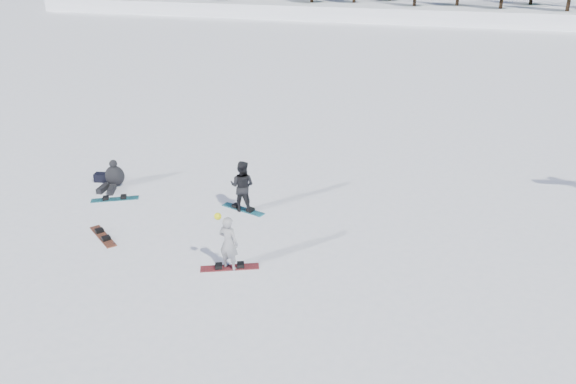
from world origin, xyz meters
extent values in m
plane|color=white|center=(0.00, 0.00, 0.00)|extent=(420.00, 420.00, 0.00)
cube|color=white|center=(0.00, 55.00, -1.00)|extent=(90.00, 14.00, 5.00)
ellipsoid|color=white|center=(-70.00, 170.00, -13.61)|extent=(143.00, 110.00, 49.50)
ellipsoid|color=white|center=(20.00, 200.00, -14.63)|extent=(182.00, 140.00, 53.20)
imported|color=gray|center=(0.16, -1.09, 0.73)|extent=(0.58, 0.43, 1.46)
sphere|color=yellow|center=(-0.04, -1.21, 1.51)|extent=(0.18, 0.18, 0.18)
imported|color=black|center=(-0.78, 2.22, 0.81)|extent=(0.79, 0.62, 1.63)
ellipsoid|color=black|center=(-5.66, 2.71, 0.37)|extent=(0.80, 0.72, 0.71)
sphere|color=black|center=(-5.66, 2.71, 0.81)|extent=(0.27, 0.27, 0.27)
cube|color=black|center=(-5.49, 2.21, 0.09)|extent=(0.40, 0.64, 0.18)
cube|color=black|center=(-5.83, 2.21, 0.09)|extent=(0.24, 0.64, 0.18)
cube|color=black|center=(-6.36, 2.91, 0.15)|extent=(0.50, 0.39, 0.30)
cube|color=maroon|center=(0.16, -1.09, 0.01)|extent=(1.49, 0.85, 0.03)
cube|color=teal|center=(-0.78, 2.22, 0.01)|extent=(1.52, 0.68, 0.03)
cube|color=#166F7A|center=(-5.05, 1.71, 0.01)|extent=(1.46, 0.95, 0.03)
cube|color=brown|center=(-3.94, -0.60, 0.01)|extent=(1.36, 1.13, 0.03)
camera|label=1|loc=(5.26, -12.46, 7.62)|focal=35.00mm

